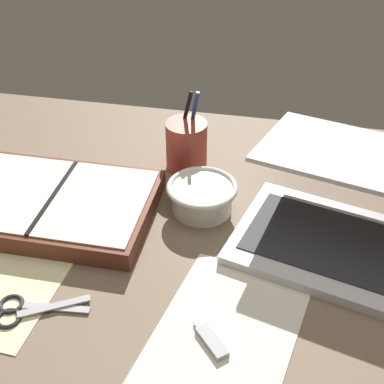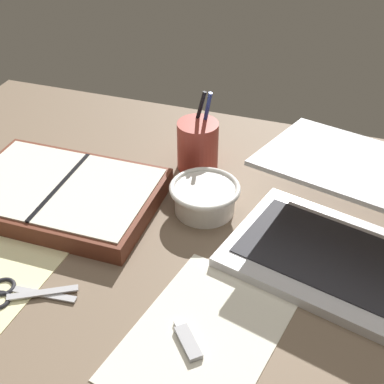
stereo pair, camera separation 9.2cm
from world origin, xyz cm
name	(u,v)px [view 2 (the right image)]	position (x,y,z in cm)	size (l,w,h in cm)	color
desk_top	(195,262)	(0.00, 0.00, 1.00)	(140.00, 100.00, 2.00)	#75604C
laptop	(339,225)	(21.68, 9.47, 7.32)	(38.65, 40.13, 15.04)	silver
bowl	(205,197)	(-2.41, 12.75, 5.06)	(13.08, 13.08, 5.53)	silver
pen_cup	(198,145)	(-8.16, 26.23, 7.21)	(8.36, 8.36, 16.33)	#9E382D
planner	(62,194)	(-28.61, 6.41, 3.98)	(35.73, 24.55, 4.14)	brown
scissors	(12,293)	(-24.27, -16.89, 2.34)	(14.05, 8.46, 0.80)	#B7B7BC
paper_sheet_front	(204,336)	(6.20, -14.95, 2.08)	(19.30, 28.01, 0.16)	silver
paper_sheet_beside_planner	(2,260)	(-30.28, -10.76, 2.08)	(18.94, 26.47, 0.16)	#F4EFB2
usb_drive	(188,342)	(4.44, -16.95, 2.50)	(5.96, 6.46, 1.00)	#99999E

